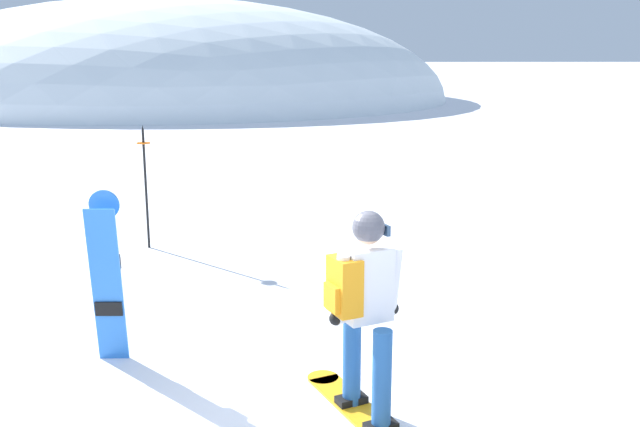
{
  "coord_description": "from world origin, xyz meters",
  "views": [
    {
      "loc": [
        0.15,
        -4.85,
        2.91
      ],
      "look_at": [
        0.22,
        3.38,
        1.0
      ],
      "focal_mm": 40.21,
      "sensor_mm": 36.0,
      "label": 1
    }
  ],
  "objects": [
    {
      "name": "piste_marker_near",
      "position": [
        -2.31,
        5.47,
        1.05
      ],
      "size": [
        0.2,
        0.2,
        1.83
      ],
      "color": "black",
      "rests_on": "ground"
    },
    {
      "name": "ridge_peak_main",
      "position": [
        -8.41,
        36.96,
        0.0
      ],
      "size": [
        32.1,
        28.89,
        11.35
      ],
      "color": "white",
      "rests_on": "ground"
    },
    {
      "name": "snowboarder_main",
      "position": [
        0.53,
        0.37,
        0.92
      ],
      "size": [
        0.95,
        1.69,
        1.71
      ],
      "color": "orange",
      "rests_on": "ground"
    },
    {
      "name": "spare_snowboard",
      "position": [
        -1.77,
        1.48,
        0.84
      ],
      "size": [
        0.28,
        0.22,
        1.65
      ],
      "color": "blue",
      "rests_on": "ground"
    }
  ]
}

